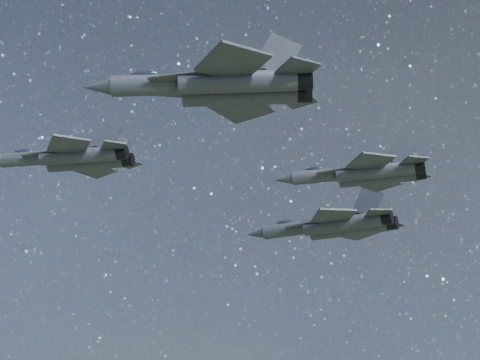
% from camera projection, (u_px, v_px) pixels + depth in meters
% --- Properties ---
extents(jet_lead, '(16.51, 11.24, 4.15)m').
position_uv_depth(jet_lead, '(70.00, 158.00, 73.04)').
color(jet_lead, '#32343E').
extents(jet_left, '(18.81, 13.38, 4.79)m').
position_uv_depth(jet_left, '(333.00, 225.00, 84.04)').
color(jet_left, '#32343E').
extents(jet_right, '(19.57, 13.03, 4.97)m').
position_uv_depth(jet_right, '(220.00, 86.00, 59.07)').
color(jet_right, '#32343E').
extents(jet_slot, '(15.17, 10.56, 3.81)m').
position_uv_depth(jet_slot, '(364.00, 173.00, 69.26)').
color(jet_slot, '#32343E').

